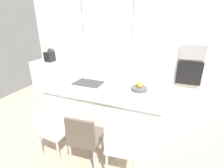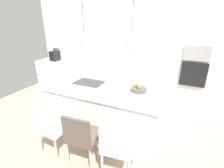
# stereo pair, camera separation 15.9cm
# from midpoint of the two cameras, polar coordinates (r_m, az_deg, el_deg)

# --- Properties ---
(floor) EXTENTS (6.60, 6.60, 0.00)m
(floor) POSITION_cam_midpoint_polar(r_m,az_deg,el_deg) (3.50, -0.19, -14.93)
(floor) COLOR tan
(floor) RESTS_ON ground
(back_wall) EXTENTS (6.00, 0.10, 2.60)m
(back_wall) POSITION_cam_midpoint_polar(r_m,az_deg,el_deg) (4.43, 8.98, 11.20)
(back_wall) COLOR white
(back_wall) RESTS_ON ground
(kitchen_island) EXTENTS (2.12, 1.11, 0.94)m
(kitchen_island) POSITION_cam_midpoint_polar(r_m,az_deg,el_deg) (3.24, -0.20, -8.24)
(kitchen_island) COLOR white
(kitchen_island) RESTS_ON ground
(sink_basin) EXTENTS (0.56, 0.40, 0.02)m
(sink_basin) POSITION_cam_midpoint_polar(r_m,az_deg,el_deg) (3.21, -6.50, 0.44)
(sink_basin) COLOR #2D2D30
(sink_basin) RESTS_ON kitchen_island
(faucet) EXTENTS (0.02, 0.17, 0.22)m
(faucet) POSITION_cam_midpoint_polar(r_m,az_deg,el_deg) (3.33, -4.73, 4.01)
(faucet) COLOR silver
(faucet) RESTS_ON kitchen_island
(fruit_bowl) EXTENTS (0.28, 0.28, 0.14)m
(fruit_bowl) POSITION_cam_midpoint_polar(r_m,az_deg,el_deg) (2.86, 10.72, -1.58)
(fruit_bowl) COLOR #4C4C51
(fruit_bowl) RESTS_ON kitchen_island
(side_counter) EXTENTS (1.10, 0.60, 0.88)m
(side_counter) POSITION_cam_midpoint_polar(r_m,az_deg,el_deg) (5.50, -17.57, 3.21)
(side_counter) COLOR white
(side_counter) RESTS_ON ground
(coffee_machine) EXTENTS (0.20, 0.35, 0.38)m
(coffee_machine) POSITION_cam_midpoint_polar(r_m,az_deg,el_deg) (5.35, -18.28, 9.31)
(coffee_machine) COLOR black
(coffee_machine) RESTS_ON side_counter
(microwave) EXTENTS (0.54, 0.08, 0.34)m
(microwave) POSITION_cam_midpoint_polar(r_m,az_deg,el_deg) (4.20, 28.37, 9.38)
(microwave) COLOR #9E9EA3
(microwave) RESTS_ON back_wall
(oven) EXTENTS (0.56, 0.08, 0.56)m
(oven) POSITION_cam_midpoint_polar(r_m,az_deg,el_deg) (4.31, 27.20, 2.92)
(oven) COLOR black
(oven) RESTS_ON back_wall
(chair_near) EXTENTS (0.45, 0.49, 0.89)m
(chair_near) POSITION_cam_midpoint_polar(r_m,az_deg,el_deg) (2.86, -18.54, -13.69)
(chair_near) COLOR silver
(chair_near) RESTS_ON ground
(chair_middle) EXTENTS (0.48, 0.49, 0.88)m
(chair_middle) POSITION_cam_midpoint_polar(r_m,az_deg,el_deg) (2.55, -8.41, -17.17)
(chair_middle) COLOR brown
(chair_middle) RESTS_ON ground
(chair_far) EXTENTS (0.47, 0.46, 0.93)m
(chair_far) POSITION_cam_midpoint_polar(r_m,az_deg,el_deg) (2.33, 3.98, -20.40)
(chair_far) COLOR white
(chair_far) RESTS_ON ground
(pendant_light_left) EXTENTS (0.21, 0.21, 0.81)m
(pendant_light_left) POSITION_cam_midpoint_polar(r_m,az_deg,el_deg) (3.04, -7.97, 14.24)
(pendant_light_left) COLOR silver
(pendant_light_right) EXTENTS (0.21, 0.21, 0.81)m
(pendant_light_right) POSITION_cam_midpoint_polar(r_m,az_deg,el_deg) (2.68, 8.51, 13.22)
(pendant_light_right) COLOR silver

